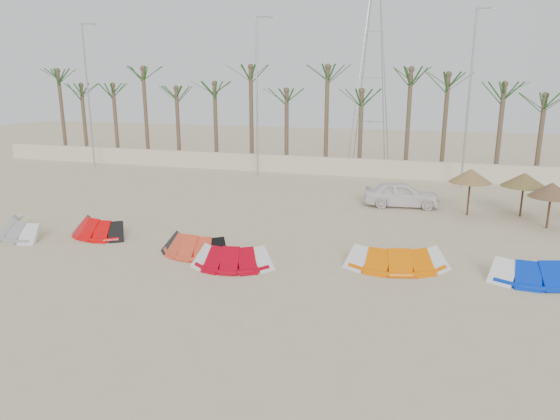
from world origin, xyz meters
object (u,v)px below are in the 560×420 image
(kite_grey, at_px, (24,226))
(parasol_mid, at_px, (552,190))
(kite_red_left, at_px, (101,226))
(kite_red_right, at_px, (235,255))
(kite_blue, at_px, (542,267))
(parasol_right, at_px, (524,180))
(kite_orange, at_px, (398,255))
(parasol_left, at_px, (471,176))
(car, at_px, (402,194))
(kite_red_mid, at_px, (197,243))

(kite_grey, bearing_deg, parasol_mid, 19.41)
(kite_red_left, distance_m, kite_red_right, 7.35)
(kite_red_right, distance_m, kite_blue, 10.80)
(kite_red_left, xyz_separation_m, parasol_right, (18.33, 8.99, 1.48))
(kite_orange, bearing_deg, kite_red_right, -163.14)
(parasol_left, relative_size, parasol_right, 1.07)
(parasol_right, bearing_deg, kite_red_left, -153.87)
(parasol_left, distance_m, car, 3.75)
(parasol_mid, bearing_deg, kite_grey, -160.59)
(kite_red_left, bearing_deg, kite_orange, -0.18)
(kite_blue, xyz_separation_m, parasol_mid, (1.43, 6.88, 1.41))
(kite_grey, distance_m, kite_orange, 16.25)
(kite_red_left, relative_size, kite_red_right, 0.99)
(parasol_mid, bearing_deg, kite_blue, -101.72)
(car, bearing_deg, kite_grey, 115.84)
(kite_grey, xyz_separation_m, parasol_mid, (22.52, 7.93, 1.41))
(kite_orange, height_order, parasol_left, parasol_left)
(kite_grey, bearing_deg, kite_orange, 3.13)
(kite_orange, bearing_deg, kite_blue, 2.02)
(parasol_right, bearing_deg, kite_red_mid, -142.96)
(car, bearing_deg, parasol_mid, -116.55)
(kite_grey, bearing_deg, parasol_left, 26.20)
(kite_grey, distance_m, kite_red_right, 10.49)
(kite_red_mid, bearing_deg, parasol_left, 41.59)
(kite_blue, bearing_deg, kite_grey, -177.13)
(kite_orange, xyz_separation_m, parasol_mid, (6.30, 7.05, 1.41))
(kite_orange, distance_m, car, 9.43)
(parasol_right, relative_size, car, 0.55)
(parasol_right, bearing_deg, parasol_mid, -66.60)
(kite_red_mid, height_order, kite_orange, same)
(kite_orange, bearing_deg, parasol_mid, 48.23)
(kite_grey, distance_m, kite_red_mid, 8.48)
(parasol_right, height_order, car, parasol_right)
(kite_grey, height_order, parasol_left, parasol_left)
(kite_red_right, xyz_separation_m, parasol_mid, (12.06, 8.79, 1.41))
(kite_orange, distance_m, kite_blue, 4.87)
(kite_blue, distance_m, car, 10.69)
(kite_grey, relative_size, kite_red_left, 1.18)
(kite_red_right, relative_size, kite_orange, 0.81)
(kite_red_left, distance_m, car, 15.54)
(kite_blue, bearing_deg, kite_orange, -177.98)
(kite_grey, xyz_separation_m, parasol_left, (19.10, 9.40, 1.63))
(kite_orange, bearing_deg, kite_red_left, 179.82)
(kite_red_left, distance_m, kite_red_mid, 5.24)
(kite_red_right, bearing_deg, kite_orange, 16.86)
(kite_red_mid, xyz_separation_m, parasol_right, (13.18, 9.94, 1.48))
(kite_red_mid, distance_m, kite_blue, 12.65)
(parasol_left, bearing_deg, car, 165.09)
(kite_red_left, height_order, kite_blue, same)
(kite_red_mid, bearing_deg, kite_blue, 4.91)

